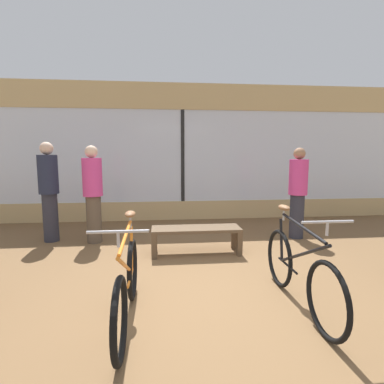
% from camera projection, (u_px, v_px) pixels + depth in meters
% --- Properties ---
extents(ground_plane, '(24.00, 24.00, 0.00)m').
position_uv_depth(ground_plane, '(207.00, 293.00, 3.41)').
color(ground_plane, brown).
extents(shop_back_wall, '(12.00, 0.08, 3.20)m').
position_uv_depth(shop_back_wall, '(183.00, 151.00, 7.07)').
color(shop_back_wall, tan).
rests_on(shop_back_wall, ground_plane).
extents(bicycle_left, '(0.46, 1.67, 1.01)m').
position_uv_depth(bicycle_left, '(127.00, 285.00, 2.78)').
color(bicycle_left, black).
rests_on(bicycle_left, ground_plane).
extents(bicycle_right, '(0.46, 1.73, 1.02)m').
position_uv_depth(bicycle_right, '(299.00, 271.00, 3.08)').
color(bicycle_right, black).
rests_on(bicycle_right, ground_plane).
extents(display_bench, '(1.40, 0.44, 0.42)m').
position_uv_depth(display_bench, '(196.00, 232.00, 4.74)').
color(display_bench, brown).
rests_on(display_bench, ground_plane).
extents(customer_near_rack, '(0.38, 0.38, 1.73)m').
position_uv_depth(customer_near_rack, '(93.00, 192.00, 5.28)').
color(customer_near_rack, brown).
rests_on(customer_near_rack, ground_plane).
extents(customer_by_window, '(0.39, 0.39, 1.69)m').
position_uv_depth(customer_by_window, '(298.00, 191.00, 5.57)').
color(customer_by_window, '#2D2D38').
rests_on(customer_by_window, ground_plane).
extents(customer_mid_floor, '(0.42, 0.42, 1.79)m').
position_uv_depth(customer_mid_floor, '(49.00, 190.00, 5.35)').
color(customer_mid_floor, '#2D2D38').
rests_on(customer_mid_floor, ground_plane).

